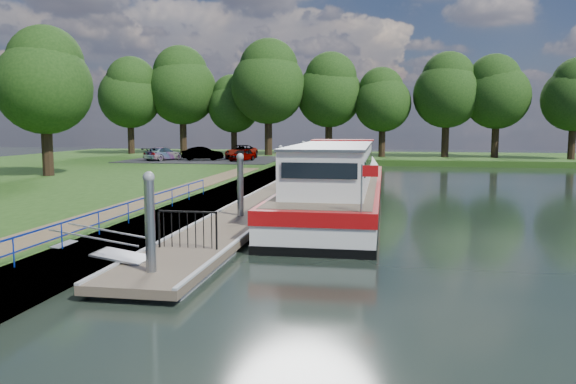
% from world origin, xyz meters
% --- Properties ---
extents(ground, '(160.00, 160.00, 0.00)m').
position_xyz_m(ground, '(0.00, 0.00, 0.00)').
color(ground, black).
rests_on(ground, ground).
extents(bank_edge, '(1.10, 90.00, 0.78)m').
position_xyz_m(bank_edge, '(-2.55, 15.00, 0.39)').
color(bank_edge, '#473D2D').
rests_on(bank_edge, ground).
extents(far_bank, '(60.00, 18.00, 0.60)m').
position_xyz_m(far_bank, '(12.00, 52.00, 0.30)').
color(far_bank, '#204112').
rests_on(far_bank, ground).
extents(footpath, '(1.60, 40.00, 0.05)m').
position_xyz_m(footpath, '(-4.40, 8.00, 0.80)').
color(footpath, brown).
rests_on(footpath, riverbank).
extents(carpark, '(14.00, 12.00, 0.06)m').
position_xyz_m(carpark, '(-11.00, 38.00, 0.81)').
color(carpark, black).
rests_on(carpark, riverbank).
extents(blue_fence, '(0.04, 18.04, 0.72)m').
position_xyz_m(blue_fence, '(-2.75, 3.00, 1.31)').
color(blue_fence, '#0C2DBF').
rests_on(blue_fence, riverbank).
extents(pontoon, '(2.50, 30.00, 0.56)m').
position_xyz_m(pontoon, '(0.00, 13.00, 0.18)').
color(pontoon, brown).
rests_on(pontoon, ground).
extents(mooring_piles, '(0.30, 27.30, 3.55)m').
position_xyz_m(mooring_piles, '(0.00, 13.00, 1.28)').
color(mooring_piles, gray).
rests_on(mooring_piles, ground).
extents(gangway, '(2.58, 1.00, 0.92)m').
position_xyz_m(gangway, '(-1.85, 0.50, 0.63)').
color(gangway, '#A5A8AD').
rests_on(gangway, ground).
extents(gate_panel, '(1.85, 0.05, 1.15)m').
position_xyz_m(gate_panel, '(-0.00, 2.20, 1.15)').
color(gate_panel, black).
rests_on(gate_panel, ground).
extents(barge, '(4.36, 21.15, 4.78)m').
position_xyz_m(barge, '(3.60, 13.72, 1.09)').
color(barge, black).
rests_on(barge, ground).
extents(horizon_trees, '(54.38, 10.03, 12.87)m').
position_xyz_m(horizon_trees, '(-1.61, 48.68, 7.95)').
color(horizon_trees, '#332316').
rests_on(horizon_trees, ground).
extents(bank_tree_a, '(6.12, 6.12, 9.72)m').
position_xyz_m(bank_tree_a, '(-15.99, 20.08, 7.02)').
color(bank_tree_a, '#332316').
rests_on(bank_tree_a, riverbank).
extents(car_a, '(2.11, 3.46, 1.10)m').
position_xyz_m(car_a, '(-6.94, 35.91, 1.38)').
color(car_a, '#999999').
rests_on(car_a, carpark).
extents(car_b, '(3.88, 1.80, 1.23)m').
position_xyz_m(car_b, '(-10.84, 36.34, 1.45)').
color(car_b, '#999999').
rests_on(car_b, carpark).
extents(car_c, '(2.96, 4.47, 1.20)m').
position_xyz_m(car_c, '(-14.49, 35.79, 1.44)').
color(car_c, '#999999').
rests_on(car_c, carpark).
extents(car_d, '(2.43, 4.83, 1.31)m').
position_xyz_m(car_d, '(-7.90, 39.29, 1.49)').
color(car_d, '#999999').
rests_on(car_d, carpark).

